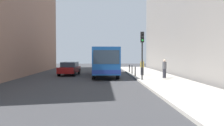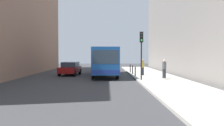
{
  "view_description": "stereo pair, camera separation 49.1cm",
  "coord_description": "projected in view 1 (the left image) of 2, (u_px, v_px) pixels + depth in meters",
  "views": [
    {
      "loc": [
        0.14,
        -21.87,
        2.28
      ],
      "look_at": [
        1.12,
        1.88,
        1.46
      ],
      "focal_mm": 37.76,
      "sensor_mm": 36.0,
      "label": 1
    },
    {
      "loc": [
        0.63,
        -21.88,
        2.28
      ],
      "look_at": [
        1.12,
        1.88,
        1.46
      ],
      "focal_mm": 37.76,
      "sensor_mm": 36.0,
      "label": 2
    }
  ],
  "objects": [
    {
      "name": "sidewalk",
      "position": [
        158.0,
        78.0,
        22.13
      ],
      "size": [
        4.4,
        40.0,
        0.15
      ],
      "primitive_type": "cube",
      "color": "#ADA89E",
      "rests_on": "ground"
    },
    {
      "name": "ground_plane",
      "position": [
        101.0,
        79.0,
        21.91
      ],
      "size": [
        80.0,
        80.0,
        0.0
      ],
      "primitive_type": "plane",
      "color": "#38383A"
    },
    {
      "name": "pedestrian_mid_sidewalk",
      "position": [
        142.0,
        67.0,
        24.81
      ],
      "size": [
        0.38,
        0.38,
        1.67
      ],
      "rotation": [
        0.0,
        0.0,
        1.55
      ],
      "color": "#26262D",
      "rests_on": "sidewalk"
    },
    {
      "name": "bus",
      "position": [
        104.0,
        60.0,
        25.84
      ],
      "size": [
        2.89,
        11.1,
        3.0
      ],
      "rotation": [
        0.0,
        0.0,
        3.18
      ],
      "color": "#19519E",
      "rests_on": "ground"
    },
    {
      "name": "bollard_near",
      "position": [
        135.0,
        71.0,
        23.68
      ],
      "size": [
        0.11,
        0.11,
        0.95
      ],
      "primitive_type": "cylinder",
      "color": "black",
      "rests_on": "sidewalk"
    },
    {
      "name": "building_right",
      "position": [
        204.0,
        21.0,
        26.17
      ],
      "size": [
        7.0,
        32.0,
        12.02
      ],
      "primitive_type": "cube",
      "color": "gray",
      "rests_on": "ground"
    },
    {
      "name": "pedestrian_near_signal",
      "position": [
        164.0,
        69.0,
        21.73
      ],
      "size": [
        0.38,
        0.38,
        1.72
      ],
      "rotation": [
        0.0,
        0.0,
        4.5
      ],
      "color": "#26262D",
      "rests_on": "sidewalk"
    },
    {
      "name": "car_beside_bus",
      "position": [
        70.0,
        68.0,
        26.51
      ],
      "size": [
        2.11,
        4.52,
        1.48
      ],
      "rotation": [
        0.0,
        0.0,
        3.07
      ],
      "color": "maroon",
      "rests_on": "ground"
    },
    {
      "name": "bollard_mid",
      "position": [
        132.0,
        70.0,
        26.22
      ],
      "size": [
        0.11,
        0.11,
        0.95
      ],
      "primitive_type": "cylinder",
      "color": "black",
      "rests_on": "sidewalk"
    },
    {
      "name": "bollard_far",
      "position": [
        129.0,
        68.0,
        28.76
      ],
      "size": [
        0.11,
        0.11,
        0.95
      ],
      "primitive_type": "cylinder",
      "color": "black",
      "rests_on": "sidewalk"
    },
    {
      "name": "traffic_light",
      "position": [
        142.0,
        46.0,
        20.09
      ],
      "size": [
        0.28,
        0.33,
        4.1
      ],
      "color": "black",
      "rests_on": "sidewalk"
    }
  ]
}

